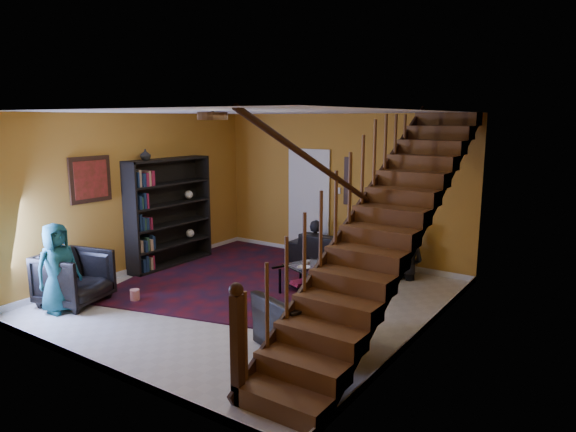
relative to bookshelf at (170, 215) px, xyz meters
The scene contains 21 objects.
floor 2.66m from the bookshelf, 14.01° to the right, with size 5.50×5.50×0.00m, color beige.
room 1.59m from the bookshelf, 34.27° to the left, with size 5.50×5.50×5.50m.
staircase 4.59m from the bookshelf, ahead, with size 0.95×5.02×3.18m.
bookshelf is the anchor object (origin of this frame).
door 2.73m from the bookshelf, 51.26° to the left, with size 0.82×0.05×2.05m, color silver.
framed_picture 1.70m from the bookshelf, 96.28° to the right, with size 0.04×0.74×0.74m, color maroon.
wall_hanging 3.38m from the bookshelf, 39.82° to the left, with size 0.14×0.03×0.90m, color black.
ceiling_fixture 3.30m from the bookshelf, 30.20° to the right, with size 0.40×0.40×0.10m, color #3F2814.
rug 1.98m from the bookshelf, 13.01° to the left, with size 3.84×4.39×0.02m, color #470C17.
sofa 3.33m from the bookshelf, 31.43° to the left, with size 2.08×0.81×0.61m, color black.
armchair_left 2.34m from the bookshelf, 81.02° to the right, with size 0.85×0.87×0.79m, color black.
armchair_right 4.23m from the bookshelf, 21.05° to the right, with size 1.00×0.87×0.65m, color black.
person_adult_a 2.84m from the bookshelf, 39.86° to the left, with size 0.46×0.30×1.26m, color black.
person_adult_b 4.34m from the bookshelf, 24.14° to the left, with size 0.68×0.53×1.40m, color black.
person_child 2.61m from the bookshelf, 79.89° to the right, with size 0.63×0.41×1.29m, color #1B5568.
coffee_table 3.25m from the bookshelf, ahead, with size 1.28×1.04×0.43m.
cup_a 2.95m from the bookshelf, ahead, with size 0.11×0.11×0.09m, color #999999.
cup_b 3.19m from the bookshelf, ahead, with size 0.09×0.09×0.09m, color #999999.
bowl 3.03m from the bookshelf, ahead, with size 0.20×0.20×0.05m, color #999999.
vase 1.24m from the bookshelf, 90.00° to the right, with size 0.18×0.18×0.19m, color #999999.
popcorn_bucket 2.14m from the bookshelf, 59.27° to the right, with size 0.14×0.14×0.16m, color red.
Camera 1 is at (4.64, -5.87, 2.70)m, focal length 32.00 mm.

